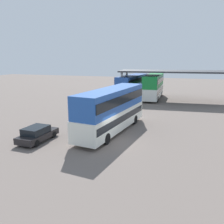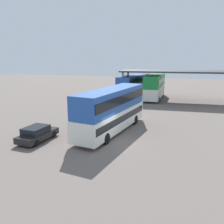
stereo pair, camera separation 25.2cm
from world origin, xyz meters
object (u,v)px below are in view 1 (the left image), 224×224
at_px(parked_hatchback, 37,134).
at_px(double_decker_mid_row, 153,86).
at_px(double_decker_near_canopy, 132,85).
at_px(double_decker_main, 112,108).

height_order(parked_hatchback, double_decker_mid_row, double_decker_mid_row).
height_order(parked_hatchback, double_decker_near_canopy, double_decker_near_canopy).
height_order(double_decker_near_canopy, double_decker_mid_row, double_decker_mid_row).
bearing_deg(double_decker_main, double_decker_mid_row, 4.46).
bearing_deg(double_decker_mid_row, double_decker_main, 176.41).
bearing_deg(double_decker_main, double_decker_near_canopy, 15.30).
bearing_deg(double_decker_main, parked_hatchback, 138.90).
xyz_separation_m(double_decker_main, parked_hatchback, (-5.45, -4.77, -1.69)).
relative_size(double_decker_main, parked_hatchback, 2.82).
height_order(double_decker_main, double_decker_near_canopy, double_decker_main).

